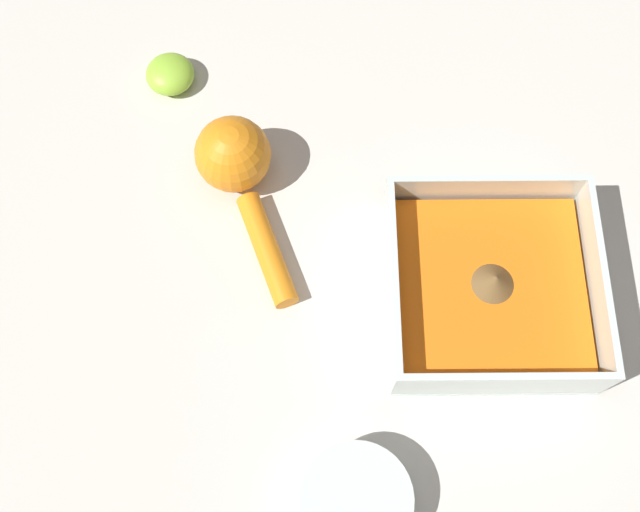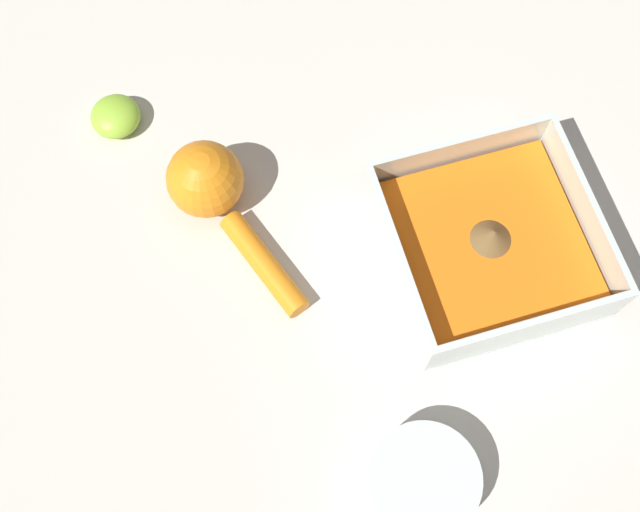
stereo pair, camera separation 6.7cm
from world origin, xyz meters
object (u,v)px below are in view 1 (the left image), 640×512
Objects in this scene: spice_bowl at (356,500)px; lemon_half at (170,74)px; square_dish at (489,289)px; lemon_squeezer at (237,167)px.

spice_bowl reaches higher than lemon_half.
square_dish is 1.02× the size of lemon_squeezer.
spice_bowl is 0.51× the size of lemon_squeezer.
spice_bowl is 1.87× the size of lemon_half.
lemon_squeezer reaches higher than lemon_half.
spice_bowl is 0.46m from lemon_half.
spice_bowl is at bearing 179.03° from lemon_squeezer.
square_dish reaches higher than lemon_half.
square_dish is 1.99× the size of spice_bowl.
square_dish reaches higher than spice_bowl.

